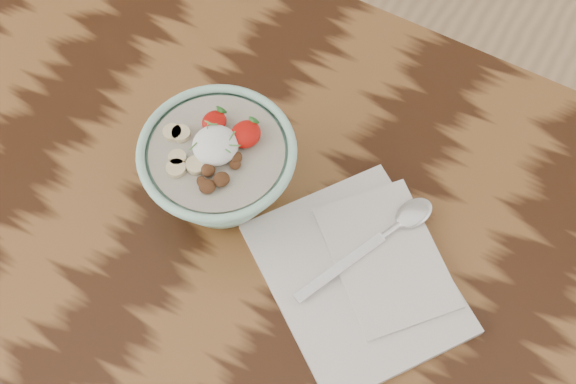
% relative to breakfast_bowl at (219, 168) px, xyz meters
% --- Properties ---
extents(table, '(1.60, 0.90, 0.75)m').
position_rel_breakfast_bowl_xyz_m(table, '(0.17, -0.09, -0.15)').
color(table, black).
rests_on(table, ground).
extents(breakfast_bowl, '(0.18, 0.18, 0.12)m').
position_rel_breakfast_bowl_xyz_m(breakfast_bowl, '(0.00, 0.00, 0.00)').
color(breakfast_bowl, '#9ED5BE').
rests_on(breakfast_bowl, table).
extents(napkin, '(0.31, 0.29, 0.01)m').
position_rel_breakfast_bowl_xyz_m(napkin, '(0.20, -0.01, -0.06)').
color(napkin, silver).
rests_on(napkin, table).
extents(spoon, '(0.10, 0.19, 0.01)m').
position_rel_breakfast_bowl_xyz_m(spoon, '(0.21, 0.05, -0.04)').
color(spoon, silver).
rests_on(spoon, napkin).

